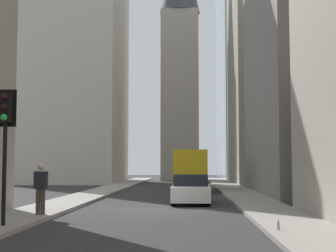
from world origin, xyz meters
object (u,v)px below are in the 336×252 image
object	(u,v)px
sedan_white	(191,190)
pedestrian	(41,187)
delivery_truck	(190,170)
traffic_light_foreground	(5,125)
discarded_bottle	(278,226)

from	to	relation	value
sedan_white	pedestrian	world-z (taller)	pedestrian
delivery_truck	pedestrian	bearing A→B (deg)	164.23
pedestrian	traffic_light_foreground	bearing A→B (deg)	177.68
delivery_truck	pedestrian	world-z (taller)	delivery_truck
delivery_truck	sedan_white	bearing A→B (deg)	180.00
pedestrian	delivery_truck	bearing A→B (deg)	-15.77
delivery_truck	traffic_light_foreground	size ratio (longest dim) A/B	1.63
delivery_truck	traffic_light_foreground	bearing A→B (deg)	166.14
delivery_truck	traffic_light_foreground	distance (m)	22.57
pedestrian	discarded_bottle	world-z (taller)	pedestrian
sedan_white	traffic_light_foreground	bearing A→B (deg)	151.82
traffic_light_foreground	discarded_bottle	world-z (taller)	traffic_light_foreground
delivery_truck	discarded_bottle	world-z (taller)	delivery_truck
pedestrian	discarded_bottle	distance (m)	8.56
discarded_bottle	delivery_truck	bearing A→B (deg)	5.93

